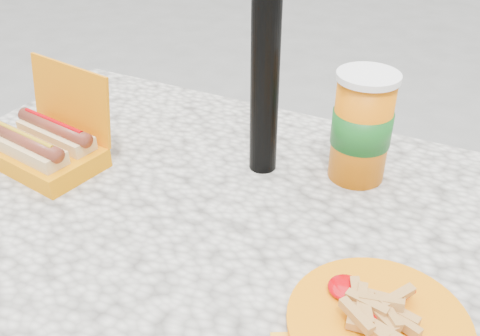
% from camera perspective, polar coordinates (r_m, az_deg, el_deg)
% --- Properties ---
extents(picnic_table, '(1.20, 0.80, 0.75)m').
position_cam_1_polar(picnic_table, '(0.96, -1.80, -9.99)').
color(picnic_table, beige).
rests_on(picnic_table, ground).
extents(hotdog_box, '(0.23, 0.19, 0.17)m').
position_cam_1_polar(hotdog_box, '(1.06, -20.00, 2.29)').
color(hotdog_box, orange).
rests_on(hotdog_box, picnic_table).
extents(fries_plate, '(0.25, 0.35, 0.04)m').
position_cam_1_polar(fries_plate, '(0.72, 14.30, -16.05)').
color(fries_plate, '#FFA71E').
rests_on(fries_plate, picnic_table).
extents(soda_cup, '(0.11, 0.11, 0.20)m').
position_cam_1_polar(soda_cup, '(0.95, 12.84, 4.28)').
color(soda_cup, orange).
rests_on(soda_cup, picnic_table).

